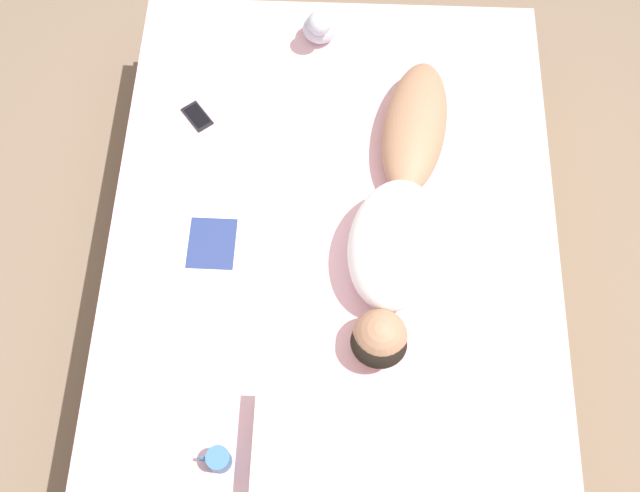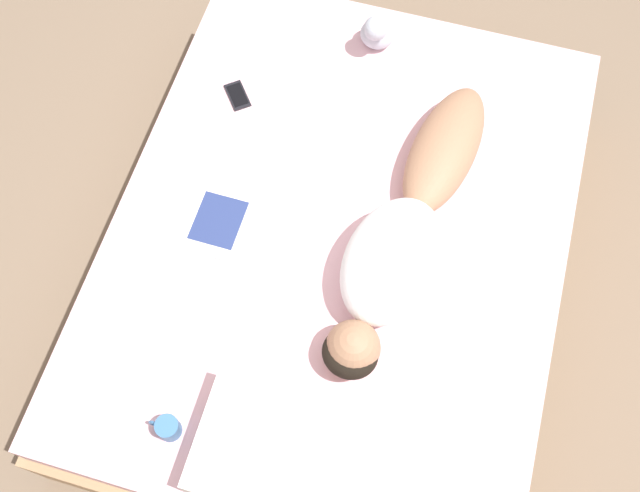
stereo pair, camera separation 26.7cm
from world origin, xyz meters
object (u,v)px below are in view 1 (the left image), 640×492
object	(u,v)px
coffee_mug	(218,459)
cell_phone	(197,116)
person	(400,216)
open_magazine	(246,245)

from	to	relation	value
coffee_mug	cell_phone	xyz separation A→B (m)	(0.21, -1.32, -0.04)
person	cell_phone	size ratio (longest dim) A/B	8.65
coffee_mug	person	bearing A→B (deg)	-124.00
person	cell_phone	world-z (taller)	person
open_magazine	coffee_mug	world-z (taller)	coffee_mug
person	open_magazine	bearing A→B (deg)	18.07
cell_phone	open_magazine	bearing A→B (deg)	74.81
person	cell_phone	bearing A→B (deg)	-21.54
coffee_mug	cell_phone	world-z (taller)	coffee_mug
open_magazine	cell_phone	world-z (taller)	same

